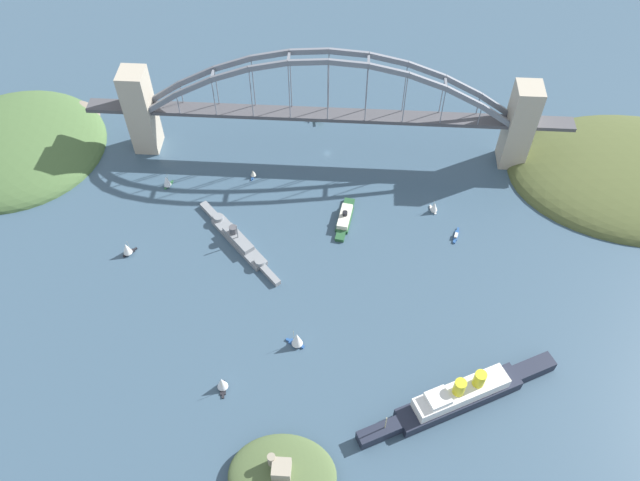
{
  "coord_description": "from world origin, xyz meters",
  "views": [
    {
      "loc": [
        -13.48,
        301.57,
        282.93
      ],
      "look_at": [
        0.0,
        78.53,
        8.0
      ],
      "focal_mm": 36.22,
      "sensor_mm": 36.0,
      "label": 1
    }
  ],
  "objects_px": {
    "fort_island_mid_harbor": "(282,475)",
    "small_boat_0": "(127,249)",
    "harbor_ferry_steamer": "(345,218)",
    "ocean_liner": "(461,396)",
    "small_boat_4": "(434,207)",
    "seaplane_taxiing_near_bridge": "(318,117)",
    "small_boat_6": "(253,173)",
    "small_boat_2": "(297,339)",
    "harbor_arch_bridge": "(328,115)",
    "small_boat_3": "(167,181)",
    "small_boat_1": "(222,383)",
    "small_boat_5": "(456,236)",
    "naval_cruiser": "(238,240)"
  },
  "relations": [
    {
      "from": "naval_cruiser",
      "to": "small_boat_2",
      "type": "xyz_separation_m",
      "value": [
        -38.44,
        63.24,
        2.79
      ]
    },
    {
      "from": "naval_cruiser",
      "to": "small_boat_4",
      "type": "xyz_separation_m",
      "value": [
        -111.01,
        -30.66,
        1.25
      ]
    },
    {
      "from": "small_boat_1",
      "to": "small_boat_3",
      "type": "bearing_deg",
      "value": -67.43
    },
    {
      "from": "small_boat_0",
      "to": "small_boat_2",
      "type": "height_order",
      "value": "small_boat_2"
    },
    {
      "from": "naval_cruiser",
      "to": "small_boat_4",
      "type": "bearing_deg",
      "value": -164.56
    },
    {
      "from": "small_boat_4",
      "to": "naval_cruiser",
      "type": "bearing_deg",
      "value": 15.44
    },
    {
      "from": "small_boat_3",
      "to": "small_boat_4",
      "type": "xyz_separation_m",
      "value": [
        -159.97,
        10.75,
        -0.54
      ]
    },
    {
      "from": "harbor_ferry_steamer",
      "to": "small_boat_0",
      "type": "xyz_separation_m",
      "value": [
        119.13,
        31.81,
        2.38
      ]
    },
    {
      "from": "harbor_ferry_steamer",
      "to": "seaplane_taxiing_near_bridge",
      "type": "xyz_separation_m",
      "value": [
        20.85,
        -87.9,
        -0.35
      ]
    },
    {
      "from": "harbor_ferry_steamer",
      "to": "small_boat_6",
      "type": "relative_size",
      "value": 5.49
    },
    {
      "from": "harbor_arch_bridge",
      "to": "small_boat_5",
      "type": "height_order",
      "value": "harbor_arch_bridge"
    },
    {
      "from": "harbor_arch_bridge",
      "to": "naval_cruiser",
      "type": "distance_m",
      "value": 93.84
    },
    {
      "from": "harbor_arch_bridge",
      "to": "small_boat_1",
      "type": "relative_size",
      "value": 29.53
    },
    {
      "from": "fort_island_mid_harbor",
      "to": "small_boat_1",
      "type": "bearing_deg",
      "value": -51.69
    },
    {
      "from": "harbor_arch_bridge",
      "to": "harbor_ferry_steamer",
      "type": "distance_m",
      "value": 64.45
    },
    {
      "from": "seaplane_taxiing_near_bridge",
      "to": "small_boat_6",
      "type": "distance_m",
      "value": 66.51
    },
    {
      "from": "harbor_arch_bridge",
      "to": "harbor_ferry_steamer",
      "type": "relative_size",
      "value": 8.85
    },
    {
      "from": "small_boat_4",
      "to": "small_boat_6",
      "type": "distance_m",
      "value": 111.23
    },
    {
      "from": "harbor_arch_bridge",
      "to": "small_boat_2",
      "type": "bearing_deg",
      "value": 86.81
    },
    {
      "from": "harbor_arch_bridge",
      "to": "small_boat_4",
      "type": "distance_m",
      "value": 83.93
    },
    {
      "from": "ocean_liner",
      "to": "small_boat_5",
      "type": "height_order",
      "value": "ocean_liner"
    },
    {
      "from": "fort_island_mid_harbor",
      "to": "small_boat_1",
      "type": "distance_m",
      "value": 52.56
    },
    {
      "from": "small_boat_2",
      "to": "small_boat_6",
      "type": "bearing_deg",
      "value": -72.52
    },
    {
      "from": "small_boat_1",
      "to": "small_boat_6",
      "type": "xyz_separation_m",
      "value": [
        3.13,
        -141.21,
        -1.68
      ]
    },
    {
      "from": "ocean_liner",
      "to": "fort_island_mid_harbor",
      "type": "xyz_separation_m",
      "value": [
        79.06,
        40.67,
        -1.51
      ]
    },
    {
      "from": "fort_island_mid_harbor",
      "to": "harbor_ferry_steamer",
      "type": "bearing_deg",
      "value": -98.17
    },
    {
      "from": "seaplane_taxiing_near_bridge",
      "to": "small_boat_5",
      "type": "height_order",
      "value": "seaplane_taxiing_near_bridge"
    },
    {
      "from": "small_boat_1",
      "to": "small_boat_5",
      "type": "xyz_separation_m",
      "value": [
        -117.76,
        -100.76,
        -3.74
      ]
    },
    {
      "from": "harbor_ferry_steamer",
      "to": "small_boat_1",
      "type": "height_order",
      "value": "small_boat_1"
    },
    {
      "from": "small_boat_1",
      "to": "harbor_ferry_steamer",
      "type": "bearing_deg",
      "value": -116.42
    },
    {
      "from": "harbor_arch_bridge",
      "to": "small_boat_6",
      "type": "height_order",
      "value": "harbor_arch_bridge"
    },
    {
      "from": "small_boat_4",
      "to": "harbor_ferry_steamer",
      "type": "bearing_deg",
      "value": 11.27
    },
    {
      "from": "harbor_arch_bridge",
      "to": "small_boat_3",
      "type": "bearing_deg",
      "value": 20.26
    },
    {
      "from": "harbor_ferry_steamer",
      "to": "ocean_liner",
      "type": "bearing_deg",
      "value": 117.7
    },
    {
      "from": "small_boat_1",
      "to": "small_boat_4",
      "type": "xyz_separation_m",
      "value": [
        -105.92,
        -119.28,
        -0.74
      ]
    },
    {
      "from": "ocean_liner",
      "to": "small_boat_0",
      "type": "xyz_separation_m",
      "value": [
        176.64,
        -77.72,
        -1.46
      ]
    },
    {
      "from": "ocean_liner",
      "to": "small_boat_4",
      "type": "relative_size",
      "value": 11.63
    },
    {
      "from": "fort_island_mid_harbor",
      "to": "small_boat_0",
      "type": "xyz_separation_m",
      "value": [
        97.57,
        -118.4,
        0.05
      ]
    },
    {
      "from": "seaplane_taxiing_near_bridge",
      "to": "small_boat_3",
      "type": "relative_size",
      "value": 1.2
    },
    {
      "from": "small_boat_0",
      "to": "small_boat_2",
      "type": "bearing_deg",
      "value": 152.24
    },
    {
      "from": "ocean_liner",
      "to": "small_boat_5",
      "type": "distance_m",
      "value": 101.65
    },
    {
      "from": "small_boat_0",
      "to": "small_boat_6",
      "type": "distance_m",
      "value": 89.08
    },
    {
      "from": "harbor_arch_bridge",
      "to": "ocean_liner",
      "type": "distance_m",
      "value": 181.82
    },
    {
      "from": "small_boat_0",
      "to": "small_boat_4",
      "type": "height_order",
      "value": "small_boat_0"
    },
    {
      "from": "ocean_liner",
      "to": "harbor_arch_bridge",
      "type": "bearing_deg",
      "value": -66.95
    },
    {
      "from": "ocean_liner",
      "to": "small_boat_3",
      "type": "xyz_separation_m",
      "value": [
        165.69,
        -130.61,
        -1.78
      ]
    },
    {
      "from": "small_boat_0",
      "to": "small_boat_4",
      "type": "bearing_deg",
      "value": -166.15
    },
    {
      "from": "harbor_arch_bridge",
      "to": "small_boat_4",
      "type": "relative_size",
      "value": 35.48
    },
    {
      "from": "seaplane_taxiing_near_bridge",
      "to": "small_boat_2",
      "type": "relative_size",
      "value": 0.97
    },
    {
      "from": "small_boat_1",
      "to": "seaplane_taxiing_near_bridge",
      "type": "bearing_deg",
      "value": -99.6
    }
  ]
}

